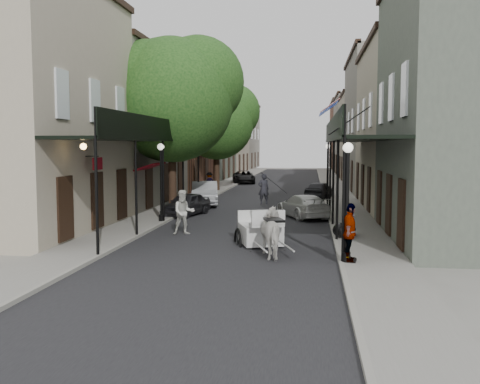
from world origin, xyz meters
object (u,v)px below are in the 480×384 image
(pedestrian_sidewalk_left, at_px, (209,182))
(lamppost_right_near, at_px, (347,200))
(car_right_near, at_px, (303,206))
(lamppost_left, at_px, (161,181))
(car_left_near, at_px, (186,204))
(car_right_far, at_px, (320,190))
(lamppost_right_far, at_px, (328,170))
(horse, at_px, (275,233))
(pedestrian_walking, at_px, (184,212))
(car_left_far, at_px, (244,177))
(tree_far, at_px, (221,119))
(car_left_mid, at_px, (205,193))
(carriage, at_px, (258,216))
(tree_near, at_px, (180,95))
(pedestrian_sidewalk_right, at_px, (350,233))

(pedestrian_sidewalk_left, bearing_deg, lamppost_right_near, 80.93)
(lamppost_right_near, distance_m, car_right_near, 11.20)
(lamppost_left, distance_m, car_left_near, 3.37)
(lamppost_left, distance_m, car_right_near, 7.48)
(car_left_near, distance_m, car_right_far, 12.32)
(lamppost_right_far, xyz_separation_m, horse, (-2.30, -19.00, -1.23))
(lamppost_right_far, bearing_deg, lamppost_right_near, -90.00)
(lamppost_right_near, distance_m, pedestrian_walking, 8.19)
(horse, xyz_separation_m, pedestrian_walking, (-4.09, 4.00, 0.12))
(pedestrian_sidewalk_left, relative_size, car_right_far, 0.42)
(lamppost_right_near, bearing_deg, horse, 156.50)
(lamppost_left, bearing_deg, car_left_near, 80.54)
(lamppost_right_far, bearing_deg, pedestrian_walking, -113.06)
(car_left_near, height_order, car_left_far, car_left_far)
(car_left_far, height_order, car_right_far, car_left_far)
(tree_far, bearing_deg, horse, -76.50)
(car_left_mid, xyz_separation_m, car_right_near, (6.20, -5.00, -0.14))
(carriage, distance_m, car_right_far, 17.77)
(horse, distance_m, car_left_far, 34.87)
(lamppost_right_near, bearing_deg, lamppost_left, 135.71)
(lamppost_right_far, distance_m, horse, 19.18)
(carriage, distance_m, car_left_near, 8.87)
(tree_near, distance_m, car_right_far, 13.16)
(tree_far, height_order, pedestrian_sidewalk_left, tree_far)
(lamppost_right_far, relative_size, horse, 1.91)
(pedestrian_sidewalk_left, bearing_deg, car_right_far, 129.23)
(carriage, distance_m, car_right_near, 7.76)
(car_left_mid, distance_m, car_right_near, 7.97)
(lamppost_right_near, bearing_deg, pedestrian_sidewalk_left, 110.30)
(lamppost_right_near, xyz_separation_m, pedestrian_sidewalk_left, (-9.00, 24.33, -1.17))
(pedestrian_walking, bearing_deg, lamppost_right_near, -60.28)
(horse, bearing_deg, pedestrian_sidewalk_right, 139.11)
(pedestrian_walking, bearing_deg, horse, -66.60)
(lamppost_left, distance_m, horse, 9.24)
(carriage, relative_size, car_left_near, 0.77)
(carriage, bearing_deg, tree_far, 84.71)
(car_right_near, bearing_deg, car_left_near, -23.06)
(lamppost_left, bearing_deg, horse, -49.87)
(pedestrian_sidewalk_left, bearing_deg, lamppost_left, 63.43)
(tree_near, bearing_deg, horse, -61.78)
(lamppost_right_near, xyz_separation_m, lamppost_right_far, (0.00, 20.00, 0.00))
(tree_near, height_order, pedestrian_walking, tree_near)
(car_right_near, bearing_deg, pedestrian_walking, 27.78)
(lamppost_right_near, distance_m, car_right_far, 21.05)
(tree_near, xyz_separation_m, lamppost_right_near, (8.30, -12.18, -4.44))
(carriage, height_order, car_left_far, carriage)
(car_right_far, bearing_deg, pedestrian_walking, 85.61)
(pedestrian_sidewalk_left, bearing_deg, car_left_far, -126.03)
(pedestrian_sidewalk_right, bearing_deg, horse, 75.64)
(car_right_far, bearing_deg, car_left_far, -47.70)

